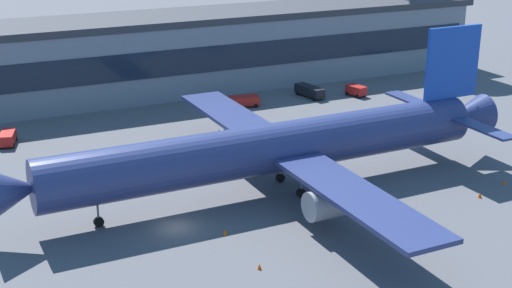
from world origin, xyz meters
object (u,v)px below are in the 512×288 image
Objects in this scene: follow_me_car at (8,138)px; traffic_cone_1 at (480,195)px; traffic_cone_3 at (259,267)px; traffic_cone_2 at (225,232)px; airliner at (277,147)px; baggage_tug at (356,90)px; traffic_cone_0 at (504,182)px; pushback_tractor at (245,100)px; belt_loader at (309,91)px.

follow_me_car reaches higher than traffic_cone_1.
traffic_cone_2 is at bearing 90.47° from traffic_cone_3.
traffic_cone_1 is at bearing -29.36° from airliner.
baggage_tug reaches higher than traffic_cone_0.
traffic_cone_0 is 1.07× the size of traffic_cone_3.
traffic_cone_0 is 36.66m from traffic_cone_2.
belt_loader is at bearing 2.87° from pushback_tractor.
belt_loader is at bearing 51.50° from traffic_cone_2.
airliner is at bearing 57.94° from traffic_cone_3.
baggage_tug is 0.77× the size of pushback_tractor.
traffic_cone_2 is 1.08× the size of traffic_cone_3.
traffic_cone_1 reaches higher than traffic_cone_0.
traffic_cone_1 is at bearing -104.41° from baggage_tug.
belt_loader is 11.67× the size of traffic_cone_3.
follow_me_car reaches higher than traffic_cone_2.
pushback_tractor is 8.49× the size of traffic_cone_2.
traffic_cone_1 is (20.93, -11.78, -5.37)m from airliner.
belt_loader is 47.54m from traffic_cone_1.
traffic_cone_3 is (-21.71, -50.98, -0.77)m from pushback_tractor.
belt_loader is (-7.85, 3.12, 0.07)m from baggage_tug.
baggage_tug is at bearing 0.80° from follow_me_car.
airliner is at bearing 37.71° from traffic_cone_2.
belt_loader is at bearing 158.33° from baggage_tug.
traffic_cone_0 is 0.99× the size of traffic_cone_2.
airliner reaches higher than pushback_tractor.
traffic_cone_1 reaches higher than traffic_cone_3.
baggage_tug reaches higher than pushback_tractor.
baggage_tug and follow_me_car have the same top height.
belt_loader reaches higher than traffic_cone_3.
airliner is at bearing 159.54° from traffic_cone_0.
belt_loader is at bearing 85.75° from traffic_cone_1.
traffic_cone_0 is 0.93× the size of traffic_cone_1.
pushback_tractor is at bearing 4.87° from follow_me_car.
airliner reaches higher than traffic_cone_3.
traffic_cone_2 is at bearing -136.45° from baggage_tug.
pushback_tractor reaches higher than traffic_cone_3.
airliner reaches higher than baggage_tug.
airliner is 28.81m from traffic_cone_0.
baggage_tug is 0.84× the size of follow_me_car.
traffic_cone_0 is at bearing -97.79° from baggage_tug.
pushback_tractor is 8.57× the size of traffic_cone_0.
traffic_cone_0 is at bearing -87.41° from belt_loader.
belt_loader is 55.50m from traffic_cone_2.
traffic_cone_2 is at bearing 176.73° from traffic_cone_0.
traffic_cone_0 is (14.82, -44.88, -0.75)m from pushback_tractor.
follow_me_car is 7.76× the size of traffic_cone_2.
airliner reaches higher than follow_me_car.
pushback_tractor is at bearing 173.15° from baggage_tug.
baggage_tug is at bearing 45.17° from airliner.
traffic_cone_3 is (0.07, -8.20, -0.02)m from traffic_cone_2.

